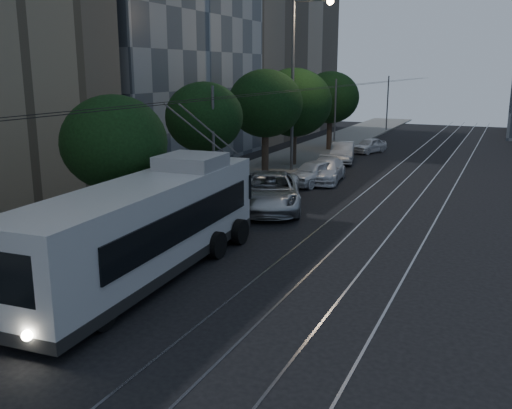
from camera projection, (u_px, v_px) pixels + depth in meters
The scene contains 16 objects.
ground at pixel (212, 306), 16.69m from camera, with size 120.00×120.00×0.00m, color black.
sidewalk at pixel (257, 173), 37.40m from camera, with size 5.00×90.00×0.15m, color slate.
tram_rails at pixel (413, 187), 33.42m from camera, with size 4.52×90.00×0.02m.
overhead_wires at pixel (294, 123), 35.60m from camera, with size 2.23×90.00×6.00m.
trolleybus at pixel (149, 226), 18.79m from camera, with size 3.26×12.45×5.63m.
pickup_silver at pixel (270, 191), 27.99m from camera, with size 2.96×6.41×1.78m, color #ABAFB3.
car_white_a at pixel (313, 172), 34.00m from camera, with size 1.72×4.26×1.45m, color silver.
car_white_b at pixel (325, 170), 34.89m from camera, with size 1.96×4.82×1.40m, color silver.
car_white_c at pixel (342, 152), 41.94m from camera, with size 1.60×4.58×1.51m, color #AEAEB2.
car_white_d at pixel (369, 145), 46.89m from camera, with size 1.43×3.57×1.21m, color silver.
tree_1 at pixel (114, 143), 22.07m from camera, with size 4.11×4.11×5.83m.
tree_2 at pixel (204, 118), 28.28m from camera, with size 3.87×3.87×6.16m.
tree_3 at pixel (265, 104), 35.01m from camera, with size 4.62×4.62×6.76m.
tree_4 at pixel (294, 103), 39.53m from camera, with size 5.25×5.25×6.84m.
tree_5 at pixel (330, 98), 47.11m from camera, with size 4.72×4.72×6.58m.
streetlamp_far at pixel (299, 69), 36.60m from camera, with size 2.70×0.44×11.35m.
Camera 1 is at (7.56, -13.64, 6.77)m, focal length 40.00 mm.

